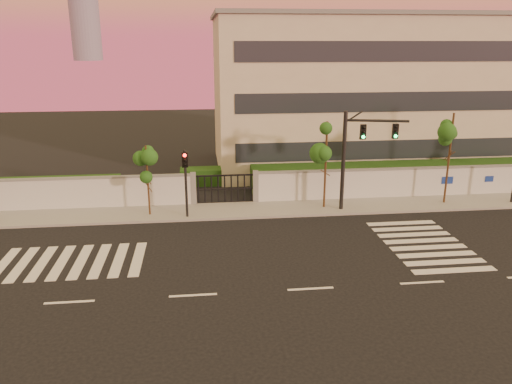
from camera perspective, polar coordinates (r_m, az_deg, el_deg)
ground at (r=21.88m, az=6.25°, el=-10.95°), size 120.00×120.00×0.00m
sidewalk at (r=31.35m, az=2.08°, el=-1.95°), size 60.00×3.00×0.15m
perimeter_wall at (r=32.48m, az=1.88°, el=0.57°), size 60.00×0.36×2.20m
hedge_row at (r=35.32m, az=2.94°, el=1.46°), size 41.00×4.25×1.80m
institutional_building at (r=43.20m, az=11.93°, el=11.15°), size 24.40×12.40×12.25m
road_markings at (r=24.95m, az=0.78°, el=-7.18°), size 57.00×7.62×0.02m
street_tree_c at (r=30.00m, az=-12.33°, el=3.06°), size 1.37×1.09×4.38m
street_tree_d at (r=30.82m, az=8.08°, el=5.29°), size 1.62×1.29×5.55m
street_tree_e at (r=33.66m, az=21.43°, el=5.75°), size 1.60×1.27×5.93m
traffic_signal_main at (r=30.85m, az=11.43°, el=4.85°), size 3.90×1.05×6.23m
traffic_signal_secondary at (r=29.34m, az=-8.05°, el=1.84°), size 0.33×0.33×4.19m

